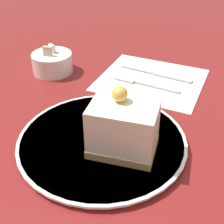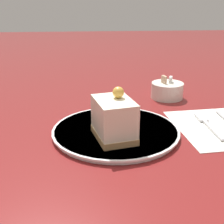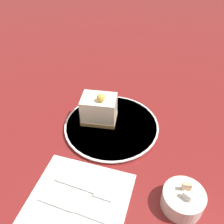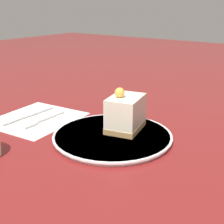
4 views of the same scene
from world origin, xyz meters
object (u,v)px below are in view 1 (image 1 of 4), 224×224
fork (141,82)px  sugar_bowl (52,63)px  cake_slice (123,128)px  plate (102,141)px  knife (162,75)px

fork → sugar_bowl: sugar_bowl is taller
cake_slice → sugar_bowl: size_ratio=1.24×
plate → sugar_bowl: bearing=53.9°
cake_slice → knife: 0.30m
cake_slice → knife: bearing=-3.9°
knife → sugar_bowl: (-0.10, 0.24, 0.02)m
fork → sugar_bowl: 0.22m
plate → cake_slice: (-0.01, -0.04, 0.05)m
cake_slice → sugar_bowl: 0.34m
plate → knife: bearing=0.6°
plate → knife: (0.28, 0.00, -0.00)m
plate → sugar_bowl: (0.18, 0.24, 0.02)m
knife → sugar_bowl: bearing=112.4°
fork → sugar_bowl: size_ratio=1.59×
knife → plate: bearing=179.4°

